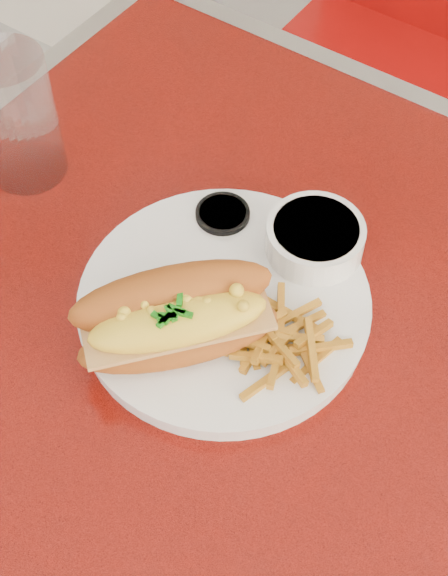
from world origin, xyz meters
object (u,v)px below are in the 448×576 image
Objects in this scene: dinner_plate at (224,304)px; mac_hoagie at (176,317)px; sauce_cup_left at (223,220)px; water_tumbler at (16,118)px; diner_table at (361,457)px; fork at (269,343)px; gravy_ramekin at (314,244)px.

mac_hoagie is (-0.01, -0.06, 0.05)m from dinner_plate.
water_tumbler is (-0.24, -0.05, 0.06)m from sauce_cup_left.
fork is at bearing -164.46° from diner_table.
diner_table is at bearing -27.26° from mac_hoagie.
mac_hoagie is 0.10m from fork.
water_tumbler is at bearing 84.94° from fork.
mac_hoagie reaches higher than fork.
dinner_plate is at bearing -175.82° from diner_table.
sauce_cup_left is (-0.05, 0.15, -0.04)m from mac_hoagie.
sauce_cup_left reaches higher than fork.
dinner_plate is 1.80× the size of mac_hoagie.
mac_hoagie is at bearing -106.96° from gravy_ramekin.
water_tumbler reaches higher than diner_table.
sauce_cup_left is at bearing 53.81° from fork.
gravy_ramekin is (-0.02, 0.13, 0.01)m from fork.
dinner_plate is at bearing -54.58° from sauce_cup_left.
water_tumbler is at bearing -167.86° from sauce_cup_left.
fork is 0.85× the size of water_tumbler.
mac_hoagie reaches higher than sauce_cup_left.
gravy_ramekin is (0.04, 0.11, 0.02)m from dinner_plate.
diner_table is at bearing -70.99° from fork.
fork is at bearing -78.79° from gravy_ramekin.
dinner_plate is 0.07m from fork.
water_tumbler is at bearing 111.60° from mac_hoagie.
gravy_ramekin is 0.81× the size of water_tumbler.
sauce_cup_left is (-0.06, 0.09, 0.00)m from dinner_plate.
dinner_plate is 2.85× the size of fork.
water_tumbler is (-0.30, 0.10, 0.02)m from mac_hoagie.
gravy_ramekin reaches higher than diner_table.
fork is at bearing -8.53° from water_tumbler.
diner_table is 0.22m from fork.
mac_hoagie reaches higher than diner_table.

